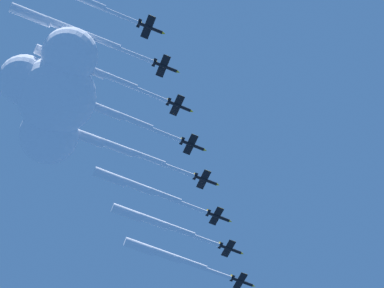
{
  "coord_description": "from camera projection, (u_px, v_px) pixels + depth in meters",
  "views": [
    {
      "loc": [
        69.23,
        -26.31,
        -42.73
      ],
      "look_at": [
        0.0,
        0.0,
        181.87
      ],
      "focal_mm": 62.45,
      "sensor_mm": 36.0,
      "label": 1
    }
  ],
  "objects": [
    {
      "name": "jet_lead",
      "position": [
        166.0,
        255.0,
        250.16
      ],
      "size": [
        8.27,
        52.8,
        4.19
      ],
      "color": "black"
    },
    {
      "name": "jet_starboard_outer",
      "position": [
        66.0,
        28.0,
        225.3
      ],
      "size": [
        8.29,
        60.87,
        4.18
      ],
      "color": "black"
    },
    {
      "name": "jet_port_outer",
      "position": [
        87.0,
        69.0,
        228.92
      ],
      "size": [
        8.26,
        58.32,
        4.28
      ],
      "color": "black"
    },
    {
      "name": "jet_port_inner",
      "position": [
        154.0,
        222.0,
        245.92
      ],
      "size": [
        8.2,
        52.24,
        4.29
      ],
      "color": "black"
    },
    {
      "name": "jet_port_mid",
      "position": [
        117.0,
        148.0,
        237.25
      ],
      "size": [
        8.22,
        57.77,
        4.26
      ],
      "color": "black"
    },
    {
      "name": "cloud_puff",
      "position": [
        54.0,
        95.0,
        226.99
      ],
      "size": [
        48.67,
        33.95,
        28.53
      ],
      "color": "white"
    },
    {
      "name": "jet_starboard_inner",
      "position": [
        138.0,
        187.0,
        240.33
      ],
      "size": [
        8.24,
        53.6,
        4.28
      ],
      "color": "black"
    },
    {
      "name": "jet_starboard_mid",
      "position": [
        105.0,
        111.0,
        231.61
      ],
      "size": [
        8.34,
        55.98,
        4.16
      ],
      "color": "black"
    }
  ]
}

